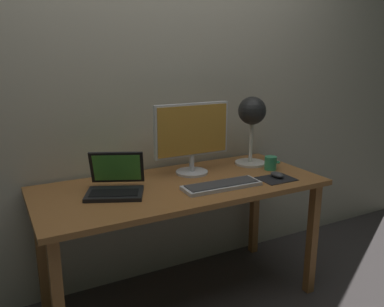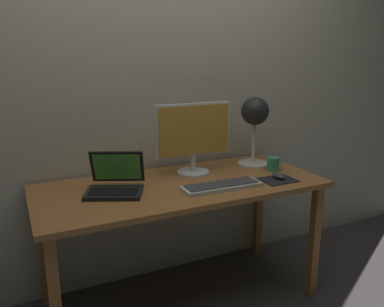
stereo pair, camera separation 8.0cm
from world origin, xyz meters
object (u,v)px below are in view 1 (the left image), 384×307
(monitor, at_px, (192,135))
(laptop, at_px, (116,181))
(mouse, at_px, (277,175))
(coffee_mug, at_px, (271,163))
(keyboard_main, at_px, (222,185))
(desk_lamp, at_px, (252,116))

(monitor, height_order, laptop, monitor)
(mouse, distance_m, coffee_mug, 0.17)
(monitor, relative_size, mouse, 4.96)
(laptop, height_order, coffee_mug, laptop)
(laptop, bearing_deg, keyboard_main, -21.16)
(keyboard_main, xyz_separation_m, laptop, (-0.53, 0.20, 0.05))
(keyboard_main, height_order, desk_lamp, desk_lamp)
(keyboard_main, xyz_separation_m, coffee_mug, (0.45, 0.15, 0.03))
(keyboard_main, distance_m, coffee_mug, 0.48)
(mouse, xyz_separation_m, coffee_mug, (0.08, 0.16, 0.02))
(laptop, xyz_separation_m, mouse, (0.90, -0.21, -0.04))
(monitor, bearing_deg, coffee_mug, -18.15)
(monitor, relative_size, coffee_mug, 4.32)
(keyboard_main, xyz_separation_m, mouse, (0.37, -0.01, 0.01))
(monitor, xyz_separation_m, keyboard_main, (0.02, -0.30, -0.23))
(laptop, xyz_separation_m, coffee_mug, (0.98, -0.06, -0.02))
(keyboard_main, relative_size, coffee_mug, 4.02)
(mouse, relative_size, coffee_mug, 0.87)
(coffee_mug, bearing_deg, mouse, -116.30)
(keyboard_main, relative_size, mouse, 4.62)
(laptop, relative_size, mouse, 3.88)
(monitor, bearing_deg, mouse, -37.92)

